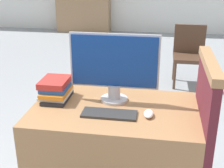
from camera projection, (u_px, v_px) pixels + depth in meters
The scene contains 7 objects.
desk at pixel (114, 155), 2.24m from camera, with size 1.12×0.71×0.75m.
carrel_divider at pixel (201, 140), 2.05m from camera, with size 0.07×0.66×1.13m.
monitor at pixel (114, 66), 2.12m from camera, with size 0.61×0.19×0.48m.
keyboard at pixel (109, 114), 2.00m from camera, with size 0.35×0.14×0.02m.
mouse at pixel (149, 114), 1.98m from camera, with size 0.06×0.11×0.04m.
book_stack at pixel (56, 89), 2.21m from camera, with size 0.19×0.27×0.15m.
far_chair at pixel (189, 52), 4.41m from camera, with size 0.44×0.44×0.83m.
Camera 1 is at (0.29, -1.51, 1.68)m, focal length 50.00 mm.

